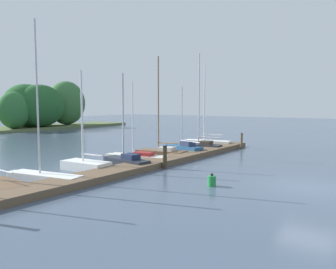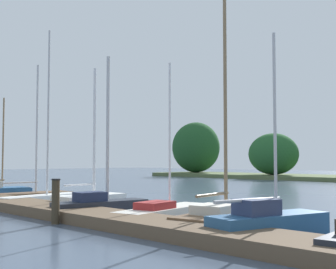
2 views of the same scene
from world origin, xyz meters
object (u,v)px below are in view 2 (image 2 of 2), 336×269
at_px(sailboat_2, 45,196).
at_px(sailboat_7, 272,222).
at_px(sailboat_3, 92,199).
at_px(sailboat_6, 223,214).
at_px(sailboat_1, 34,194).
at_px(mooring_piling_1, 56,201).
at_px(sailboat_5, 166,210).
at_px(sailboat_4, 103,204).

xyz_separation_m(sailboat_2, sailboat_7, (12.05, -0.53, 0.05)).
height_order(sailboat_3, sailboat_6, sailboat_6).
relative_size(sailboat_1, sailboat_2, 0.85).
xyz_separation_m(sailboat_6, mooring_piling_1, (-3.85, -3.23, 0.33)).
bearing_deg(sailboat_1, sailboat_6, -89.55).
bearing_deg(sailboat_7, sailboat_3, 97.33).
distance_m(sailboat_2, sailboat_6, 10.00).
distance_m(sailboat_7, mooring_piling_1, 6.44).
height_order(sailboat_7, mooring_piling_1, sailboat_7).
height_order(sailboat_5, sailboat_7, sailboat_5).
distance_m(sailboat_1, sailboat_4, 7.41).
bearing_deg(sailboat_2, sailboat_6, -100.42).
bearing_deg(sailboat_6, sailboat_7, -117.67).
distance_m(sailboat_4, sailboat_7, 6.75).
relative_size(sailboat_1, sailboat_5, 1.26).
bearing_deg(sailboat_1, sailboat_4, -97.13).
xyz_separation_m(sailboat_5, sailboat_6, (2.57, -0.19, 0.11)).
relative_size(sailboat_4, sailboat_7, 1.10).
bearing_deg(sailboat_3, sailboat_7, -100.56).
bearing_deg(sailboat_6, mooring_piling_1, 120.31).
height_order(sailboat_2, sailboat_4, sailboat_2).
height_order(sailboat_4, mooring_piling_1, sailboat_4).
relative_size(sailboat_3, sailboat_4, 1.01).
height_order(sailboat_3, sailboat_7, sailboat_3).
distance_m(sailboat_6, mooring_piling_1, 5.03).
relative_size(sailboat_2, mooring_piling_1, 5.80).
bearing_deg(sailboat_1, sailboat_2, -102.07).
height_order(sailboat_1, sailboat_6, sailboat_6).
distance_m(sailboat_5, mooring_piling_1, 3.68).
relative_size(sailboat_2, sailboat_6, 1.08).
height_order(sailboat_4, sailboat_5, sailboat_4).
bearing_deg(sailboat_3, sailboat_4, -120.75).
xyz_separation_m(sailboat_3, sailboat_7, (9.01, -0.94, 0.03)).
bearing_deg(sailboat_5, sailboat_6, -105.30).
height_order(sailboat_5, mooring_piling_1, sailboat_5).
xyz_separation_m(sailboat_5, mooring_piling_1, (-1.28, -3.42, 0.44)).
xyz_separation_m(sailboat_2, mooring_piling_1, (6.15, -3.09, 0.35)).
distance_m(sailboat_2, mooring_piling_1, 6.90).
bearing_deg(sailboat_3, mooring_piling_1, -142.98).
xyz_separation_m(sailboat_6, sailboat_7, (2.05, -0.66, 0.03)).
distance_m(sailboat_1, sailboat_5, 9.45).
bearing_deg(sailboat_6, sailboat_2, 81.12).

